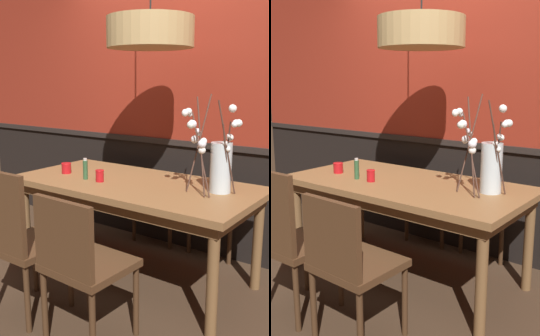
{
  "view_description": "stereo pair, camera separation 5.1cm",
  "coord_description": "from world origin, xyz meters",
  "views": [
    {
      "loc": [
        1.76,
        -2.37,
        1.49
      ],
      "look_at": [
        0.0,
        0.0,
        0.86
      ],
      "focal_mm": 43.42,
      "sensor_mm": 36.0,
      "label": 1
    },
    {
      "loc": [
        1.8,
        -2.34,
        1.49
      ],
      "look_at": [
        0.0,
        0.0,
        0.86
      ],
      "focal_mm": 43.42,
      "sensor_mm": 36.0,
      "label": 2
    }
  ],
  "objects": [
    {
      "name": "candle_holder_nearer_center",
      "position": [
        -0.21,
        -0.15,
        0.8
      ],
      "size": [
        0.07,
        0.07,
        0.09
      ],
      "color": "red",
      "rests_on": "dining_table"
    },
    {
      "name": "chair_far_side_right",
      "position": [
        0.32,
        0.87,
        0.5
      ],
      "size": [
        0.45,
        0.39,
        0.87
      ],
      "color": "#4C301C",
      "rests_on": "ground"
    },
    {
      "name": "chair_near_side_right",
      "position": [
        0.26,
        -0.86,
        0.52
      ],
      "size": [
        0.46,
        0.44,
        0.89
      ],
      "color": "#4C301C",
      "rests_on": "ground"
    },
    {
      "name": "ground_plane",
      "position": [
        0.0,
        0.0,
        0.0
      ],
      "size": [
        24.0,
        24.0,
        0.0
      ],
      "primitive_type": "plane",
      "color": "#422D1E"
    },
    {
      "name": "chair_near_side_left",
      "position": [
        -0.25,
        -0.88,
        0.54
      ],
      "size": [
        0.42,
        0.43,
        0.98
      ],
      "color": "#4C301C",
      "rests_on": "ground"
    },
    {
      "name": "chair_far_side_left",
      "position": [
        -0.26,
        0.86,
        0.51
      ],
      "size": [
        0.47,
        0.47,
        0.92
      ],
      "color": "#4C301C",
      "rests_on": "ground"
    },
    {
      "name": "candle_holder_nearer_edge",
      "position": [
        -0.62,
        -0.1,
        0.8
      ],
      "size": [
        0.08,
        0.08,
        0.09
      ],
      "color": "red",
      "rests_on": "dining_table"
    },
    {
      "name": "condiment_bottle",
      "position": [
        -0.35,
        -0.16,
        0.84
      ],
      "size": [
        0.04,
        0.04,
        0.16
      ],
      "color": "#2D5633",
      "rests_on": "dining_table"
    },
    {
      "name": "dining_table",
      "position": [
        0.0,
        0.0,
        0.67
      ],
      "size": [
        1.85,
        0.91,
        0.76
      ],
      "color": "olive",
      "rests_on": "ground"
    },
    {
      "name": "pendant_lamp",
      "position": [
        0.08,
        0.08,
        1.83
      ],
      "size": [
        0.62,
        0.62,
        0.96
      ],
      "color": "tan"
    },
    {
      "name": "back_wall",
      "position": [
        0.0,
        0.79,
        1.33
      ],
      "size": [
        5.41,
        0.14,
        2.69
      ],
      "color": "black",
      "rests_on": "ground"
    },
    {
      "name": "vase_with_blossoms",
      "position": [
        0.62,
        0.1,
        0.97
      ],
      "size": [
        0.43,
        0.36,
        0.65
      ],
      "color": "silver",
      "rests_on": "dining_table"
    }
  ]
}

